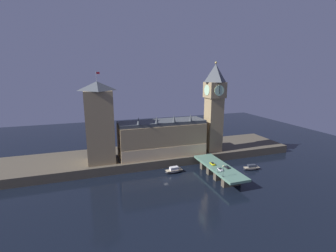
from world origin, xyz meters
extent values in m
plane|color=black|center=(0.00, 0.00, 0.00)|extent=(400.00, 400.00, 0.00)
cube|color=#4C4438|center=(0.00, 39.00, 2.94)|extent=(220.00, 42.00, 5.88)
cube|color=#9E845B|center=(7.00, 30.10, 17.23)|extent=(61.39, 19.19, 22.69)
cube|color=beige|center=(7.00, 20.38, 9.97)|extent=(61.39, 0.20, 8.17)
cube|color=#42474C|center=(7.00, 30.10, 29.77)|extent=(61.39, 17.66, 2.40)
cone|color=#42474C|center=(-11.41, 21.94, 33.47)|extent=(2.40, 2.40, 4.99)
cone|color=#42474C|center=(0.86, 21.94, 33.47)|extent=(2.40, 2.40, 4.99)
cone|color=#42474C|center=(13.14, 21.94, 33.47)|extent=(2.40, 2.40, 4.99)
cone|color=#42474C|center=(25.42, 21.94, 33.47)|extent=(2.40, 2.40, 4.99)
cube|color=#9E845B|center=(46.36, 26.87, 26.04)|extent=(10.74, 10.74, 40.32)
cube|color=#9E845B|center=(46.36, 26.87, 51.82)|extent=(12.67, 12.67, 11.24)
cylinder|color=#B7E5B7|center=(46.36, 20.41, 51.82)|extent=(7.52, 0.25, 7.52)
cylinder|color=#B7E5B7|center=(46.36, 33.33, 51.82)|extent=(7.52, 0.25, 7.52)
cylinder|color=#B7E5B7|center=(52.82, 26.87, 51.82)|extent=(0.25, 7.52, 7.52)
cylinder|color=#B7E5B7|center=(39.90, 26.87, 51.82)|extent=(0.25, 7.52, 7.52)
cube|color=black|center=(46.36, 20.22, 52.38)|extent=(0.36, 0.10, 5.64)
pyramid|color=#42474C|center=(46.36, 26.87, 63.81)|extent=(12.67, 12.67, 12.74)
sphere|color=gold|center=(46.36, 26.87, 70.98)|extent=(1.60, 1.60, 1.60)
cube|color=#9E845B|center=(-35.66, 30.18, 29.52)|extent=(17.35, 17.35, 47.28)
pyramid|color=#42474C|center=(-35.66, 30.18, 56.02)|extent=(17.70, 17.70, 5.72)
cylinder|color=#99999E|center=(-35.66, 30.18, 61.87)|extent=(0.24, 0.24, 6.00)
cube|color=red|center=(-34.56, 30.18, 63.97)|extent=(2.00, 0.08, 1.20)
cube|color=slate|center=(33.65, -5.00, 6.07)|extent=(13.38, 46.00, 1.40)
cube|color=#4C4438|center=(33.65, -18.80, 2.68)|extent=(11.37, 3.20, 5.37)
cube|color=#4C4438|center=(33.65, -9.60, 2.68)|extent=(11.37, 3.20, 5.37)
cube|color=#4C4438|center=(33.65, -0.40, 2.68)|extent=(11.37, 3.20, 5.37)
cube|color=#4C4438|center=(33.65, 8.80, 2.68)|extent=(11.37, 3.20, 5.37)
cube|color=yellow|center=(30.71, -1.69, 7.35)|extent=(1.77, 4.52, 0.81)
cube|color=black|center=(30.71, -1.69, 7.98)|extent=(1.45, 2.03, 0.45)
cylinder|color=black|center=(29.87, -0.29, 7.09)|extent=(0.22, 0.64, 0.64)
cylinder|color=black|center=(31.55, -0.29, 7.09)|extent=(0.22, 0.64, 0.64)
cylinder|color=black|center=(29.87, -3.09, 7.09)|extent=(0.22, 0.64, 0.64)
cylinder|color=black|center=(31.55, -3.09, 7.09)|extent=(0.22, 0.64, 0.64)
cube|color=white|center=(30.71, -11.13, 7.28)|extent=(1.91, 4.27, 0.68)
cube|color=black|center=(30.71, -11.13, 7.85)|extent=(1.56, 1.92, 0.45)
cylinder|color=black|center=(29.80, -9.80, 7.09)|extent=(0.22, 0.64, 0.64)
cylinder|color=black|center=(31.62, -9.80, 7.09)|extent=(0.22, 0.64, 0.64)
cylinder|color=black|center=(29.80, -12.45, 7.09)|extent=(0.22, 0.64, 0.64)
cylinder|color=black|center=(31.62, -12.45, 7.09)|extent=(0.22, 0.64, 0.64)
cube|color=black|center=(36.60, -9.36, 7.29)|extent=(1.78, 3.90, 0.69)
cube|color=black|center=(36.60, -9.36, 7.86)|extent=(1.46, 1.76, 0.45)
cylinder|color=black|center=(37.44, -10.57, 7.09)|extent=(0.22, 0.64, 0.64)
cylinder|color=black|center=(35.75, -10.57, 7.09)|extent=(0.22, 0.64, 0.64)
cylinder|color=black|center=(37.44, -8.15, 7.09)|extent=(0.22, 0.64, 0.64)
cylinder|color=black|center=(35.75, -8.15, 7.09)|extent=(0.22, 0.64, 0.64)
cylinder|color=black|center=(27.77, -13.72, 7.20)|extent=(0.28, 0.28, 0.86)
cylinder|color=#47384C|center=(27.77, -13.72, 7.99)|extent=(0.38, 0.38, 0.72)
sphere|color=tan|center=(27.77, -13.72, 8.47)|extent=(0.23, 0.23, 0.23)
cylinder|color=#2D3333|center=(27.37, -19.72, 7.02)|extent=(0.56, 0.56, 0.50)
cylinder|color=#2D3333|center=(27.37, -19.72, 10.06)|extent=(0.18, 0.18, 5.59)
sphere|color=#F9E5A3|center=(27.37, -19.72, 13.41)|extent=(0.60, 0.60, 0.60)
sphere|color=#F9E5A3|center=(26.92, -19.72, 13.06)|extent=(0.44, 0.44, 0.44)
sphere|color=#F9E5A3|center=(27.82, -19.72, 13.06)|extent=(0.44, 0.44, 0.44)
ellipsoid|color=#28282D|center=(8.65, 9.34, 0.99)|extent=(12.71, 5.51, 1.98)
cube|color=tan|center=(8.65, 9.34, 1.89)|extent=(11.16, 4.47, 0.24)
cube|color=silver|center=(8.65, 9.34, 3.00)|extent=(5.77, 3.28, 1.98)
ellipsoid|color=#28282D|center=(59.99, -2.92, 0.89)|extent=(12.30, 5.78, 1.78)
cube|color=tan|center=(59.99, -2.92, 1.70)|extent=(10.77, 4.78, 0.24)
cube|color=#2D333D|center=(59.99, -2.92, 2.71)|extent=(5.64, 3.26, 1.78)
camera|label=1|loc=(-43.00, -130.55, 64.64)|focal=26.00mm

